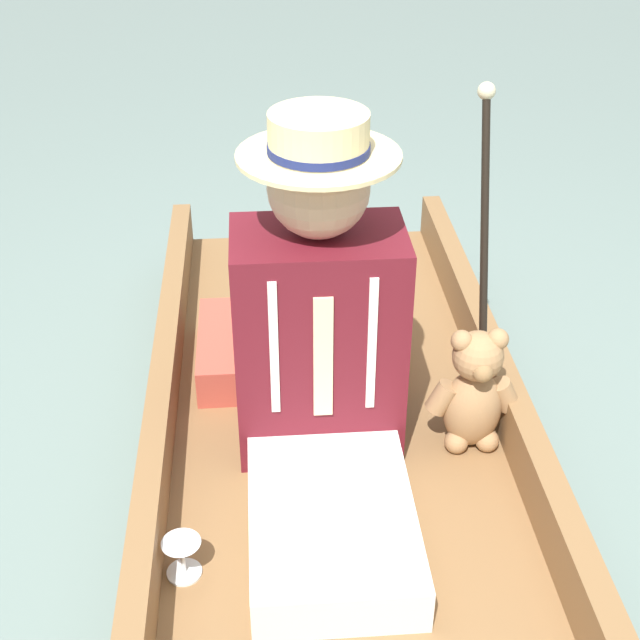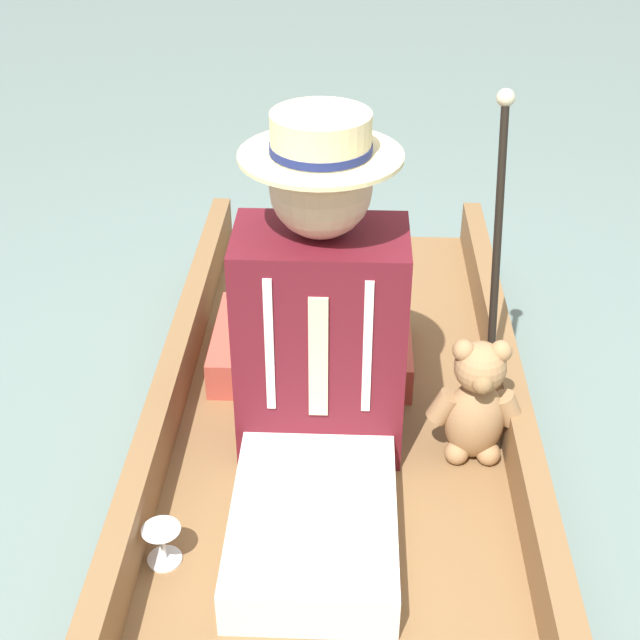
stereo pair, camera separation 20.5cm
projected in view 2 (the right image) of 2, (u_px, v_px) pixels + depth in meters
name	position (u px, v px, depth m)	size (l,w,h in m)	color
ground_plane	(336.00, 523.00, 2.21)	(16.00, 16.00, 0.00)	slate
punt_boat	(336.00, 499.00, 2.17)	(0.95, 2.60, 0.27)	brown
seat_cushion	(312.00, 346.00, 2.54)	(0.56, 0.39, 0.11)	#B24738
seated_person	(319.00, 349.00, 2.05)	(0.40, 0.80, 0.86)	white
teddy_bear	(476.00, 404.00, 2.14)	(0.24, 0.14, 0.34)	#9E754C
wine_glass	(162.00, 539.00, 1.90)	(0.08, 0.08, 0.09)	silver
walking_cane	(497.00, 245.00, 2.14)	(0.04, 0.32, 0.83)	black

